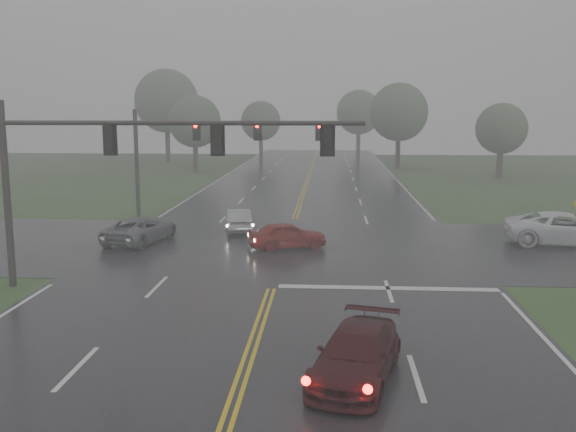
# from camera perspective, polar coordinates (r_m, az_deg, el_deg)

# --- Properties ---
(main_road) EXTENTS (18.00, 160.00, 0.02)m
(main_road) POSITION_cam_1_polar(r_m,az_deg,el_deg) (30.72, -0.46, -3.47)
(main_road) COLOR black
(main_road) RESTS_ON ground
(cross_street) EXTENTS (120.00, 14.00, 0.02)m
(cross_street) POSITION_cam_1_polar(r_m,az_deg,el_deg) (32.66, -0.20, -2.69)
(cross_street) COLOR black
(cross_street) RESTS_ON ground
(stop_bar) EXTENTS (8.50, 0.50, 0.01)m
(stop_bar) POSITION_cam_1_polar(r_m,az_deg,el_deg) (25.31, 8.86, -6.41)
(stop_bar) COLOR silver
(stop_bar) RESTS_ON ground
(sedan_maroon) EXTENTS (2.90, 4.84, 1.31)m
(sedan_maroon) POSITION_cam_1_polar(r_m,az_deg,el_deg) (17.13, 6.06, -14.25)
(sedan_maroon) COLOR #35090C
(sedan_maroon) RESTS_ON ground
(sedan_red) EXTENTS (4.18, 2.75, 1.32)m
(sedan_red) POSITION_cam_1_polar(r_m,az_deg,el_deg) (32.11, -0.06, -2.90)
(sedan_red) COLOR maroon
(sedan_red) RESTS_ON ground
(sedan_silver) EXTENTS (2.08, 4.05, 1.27)m
(sedan_silver) POSITION_cam_1_polar(r_m,az_deg,el_deg) (36.84, -4.45, -1.32)
(sedan_silver) COLOR #9EA1A5
(sedan_silver) RESTS_ON ground
(car_grey) EXTENTS (3.37, 5.25, 1.35)m
(car_grey) POSITION_cam_1_polar(r_m,az_deg,el_deg) (34.36, -12.92, -2.32)
(car_grey) COLOR #585A60
(car_grey) RESTS_ON ground
(pickup_white) EXTENTS (6.27, 3.44, 1.66)m
(pickup_white) POSITION_cam_1_polar(r_m,az_deg,el_deg) (35.84, 23.42, -2.39)
(pickup_white) COLOR white
(pickup_white) RESTS_ON ground
(signal_gantry_near) EXTENTS (13.82, 0.32, 7.23)m
(signal_gantry_near) POSITION_cam_1_polar(r_m,az_deg,el_deg) (25.11, -15.17, 5.09)
(signal_gantry_near) COLOR black
(signal_gantry_near) RESTS_ON ground
(signal_gantry_far) EXTENTS (13.16, 0.35, 6.91)m
(signal_gantry_far) POSITION_cam_1_polar(r_m,az_deg,el_deg) (41.34, -7.87, 6.60)
(signal_gantry_far) COLOR black
(signal_gantry_far) RESTS_ON ground
(tree_nw_a) EXTENTS (5.76, 5.76, 8.45)m
(tree_nw_a) POSITION_cam_1_polar(r_m,az_deg,el_deg) (72.06, -8.29, 8.31)
(tree_nw_a) COLOR #322820
(tree_nw_a) RESTS_ON ground
(tree_ne_a) EXTENTS (6.79, 6.79, 9.97)m
(tree_ne_a) POSITION_cam_1_polar(r_m,az_deg,el_deg) (76.78, 9.83, 9.08)
(tree_ne_a) COLOR #322820
(tree_ne_a) RESTS_ON ground
(tree_n_mid) EXTENTS (5.48, 5.48, 8.06)m
(tree_n_mid) POSITION_cam_1_polar(r_m,az_deg,el_deg) (89.79, -2.44, 8.43)
(tree_n_mid) COLOR #322820
(tree_n_mid) RESTS_ON ground
(tree_e_near) EXTENTS (5.13, 5.13, 7.53)m
(tree_e_near) POSITION_cam_1_polar(r_m,az_deg,el_deg) (68.59, 18.44, 7.36)
(tree_e_near) COLOR #322820
(tree_e_near) RESTS_ON ground
(tree_nw_b) EXTENTS (8.23, 8.23, 12.08)m
(tree_nw_b) POSITION_cam_1_polar(r_m,az_deg,el_deg) (85.84, -10.75, 10.01)
(tree_nw_b) COLOR #322820
(tree_nw_b) RESTS_ON ground
(tree_n_far) EXTENTS (6.66, 6.66, 9.79)m
(tree_n_far) POSITION_cam_1_polar(r_m,az_deg,el_deg) (98.01, 6.31, 9.14)
(tree_n_far) COLOR #322820
(tree_n_far) RESTS_ON ground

